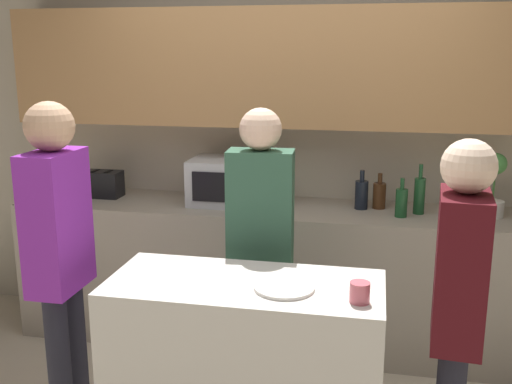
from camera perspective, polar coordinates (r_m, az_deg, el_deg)
name	(u,v)px	position (r m, az deg, el deg)	size (l,w,h in m)	color
back_wall	(294,111)	(4.05, 3.66, 7.70)	(6.40, 0.40, 2.70)	#B2A893
back_counter	(286,275)	(4.04, 2.90, -7.93)	(3.60, 0.62, 0.94)	gray
kitchen_island	(245,377)	(2.88, -1.04, -17.21)	(1.22, 0.55, 0.94)	beige
microwave	(231,181)	(3.97, -2.43, 1.03)	(0.52, 0.39, 0.30)	#B7BABC
toaster	(103,184)	(4.29, -14.40, 0.75)	(0.26, 0.16, 0.18)	black
potted_plant	(494,185)	(3.91, 21.72, 0.62)	(0.14, 0.14, 0.40)	silver
bottle_0	(361,194)	(3.90, 10.01, -0.20)	(0.08, 0.08, 0.25)	black
bottle_1	(379,195)	(3.93, 11.66, -0.28)	(0.08, 0.08, 0.23)	#472814
bottle_2	(401,202)	(3.76, 13.68, -0.95)	(0.07, 0.07, 0.24)	#194723
bottle_3	(419,195)	(3.85, 15.30, -0.27)	(0.07, 0.07, 0.31)	#194723
plate_on_island	(284,288)	(2.59, 2.71, -9.08)	(0.26, 0.26, 0.01)	white
cup_0	(360,292)	(2.49, 9.85, -9.40)	(0.08, 0.08, 0.09)	#CB5B69
person_left	(458,302)	(2.56, 18.65, -9.86)	(0.22, 0.36, 1.61)	black
person_center	(260,235)	(3.16, 0.42, -4.14)	(0.35, 0.22, 1.65)	black
person_right	(59,249)	(2.96, -18.25, -5.19)	(0.23, 0.34, 1.72)	black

